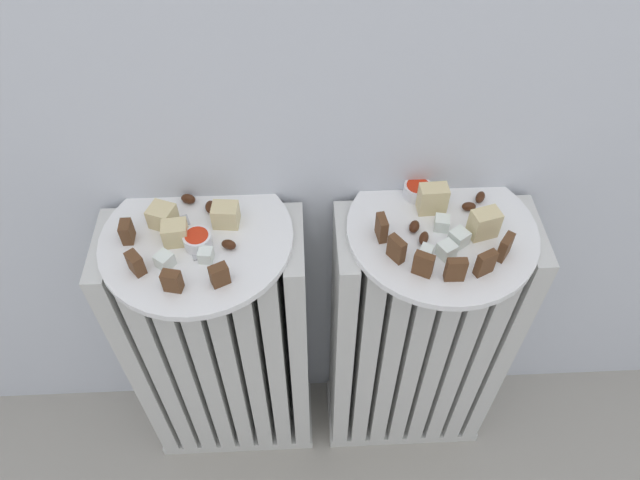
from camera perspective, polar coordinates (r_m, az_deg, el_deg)
The scene contains 35 objects.
radiator_left at distance 1.24m, azimuth -9.34°, elevation -10.56°, with size 0.35×0.16×0.68m.
radiator_right at distance 1.25m, azimuth 9.25°, elevation -9.85°, with size 0.35×0.16×0.68m.
plate_left at distance 0.96m, azimuth -11.90°, elevation 0.15°, with size 0.31×0.31×0.01m, color white.
plate_right at distance 0.97m, azimuth 11.75°, elevation 0.94°, with size 0.31×0.31×0.01m, color white.
dark_cake_slice_left_0 at distance 0.96m, azimuth -18.29°, elevation 0.77°, with size 0.03×0.02×0.04m, color #56351E.
dark_cake_slice_left_1 at distance 0.92m, azimuth -17.51°, elevation -2.17°, with size 0.03×0.02×0.04m, color #56351E.
dark_cake_slice_left_2 at distance 0.88m, azimuth -14.20°, elevation -3.89°, with size 0.03×0.02×0.04m, color #56351E.
dark_cake_slice_left_3 at distance 0.87m, azimuth -9.76°, elevation -3.38°, with size 0.03×0.02×0.04m, color #56351E.
marble_cake_slice_left_0 at distance 0.94m, azimuth -13.91°, elevation 0.66°, with size 0.04×0.03×0.04m, color beige.
marble_cake_slice_left_1 at distance 0.95m, azimuth -9.18°, elevation 2.43°, with size 0.04×0.03×0.04m, color beige.
marble_cake_slice_left_2 at distance 0.97m, azimuth -15.09°, elevation 2.26°, with size 0.04×0.04×0.04m, color beige.
turkish_delight_left_0 at distance 0.92m, azimuth -14.90°, elevation -1.92°, with size 0.02×0.02×0.02m, color white.
turkish_delight_left_1 at distance 0.91m, azimuth -11.06°, elevation -1.46°, with size 0.02×0.02×0.02m, color white.
medjool_date_left_0 at distance 1.00m, azimuth -12.70°, elevation 3.92°, with size 0.02×0.02×0.02m, color #3D1E0F.
medjool_date_left_1 at distance 0.98m, azimuth -10.61°, elevation 3.19°, with size 0.03×0.02×0.01m, color #3D1E0F.
medjool_date_left_2 at distance 0.92m, azimuth -8.87°, elevation -0.45°, with size 0.02×0.01×0.02m, color #3D1E0F.
jam_bowl_left at distance 0.93m, azimuth -11.84°, elevation 0.02°, with size 0.04×0.04×0.02m.
dark_cake_slice_right_0 at distance 0.92m, azimuth 6.01°, elevation 1.19°, with size 0.03×0.01×0.04m, color #56351E.
dark_cake_slice_right_1 at distance 0.90m, azimuth 7.46°, elevation -0.87°, with size 0.03×0.01×0.04m, color #56351E.
dark_cake_slice_right_2 at distance 0.88m, azimuth 10.02°, elevation -2.35°, with size 0.03×0.01×0.04m, color #56351E.
dark_cake_slice_right_3 at distance 0.89m, azimuth 13.07°, elevation -2.83°, with size 0.03×0.01×0.04m, color #56351E.
dark_cake_slice_right_4 at distance 0.90m, azimuth 15.80°, elevation -2.19°, with size 0.03×0.01×0.04m, color #56351E.
dark_cake_slice_right_5 at distance 0.93m, azimuth 17.57°, elevation -0.66°, with size 0.03×0.01×0.04m, color #56351E.
marble_cake_slice_right_0 at distance 0.95m, azimuth 15.69°, elevation 1.54°, with size 0.04×0.03×0.05m, color beige.
marble_cake_slice_right_1 at distance 0.97m, azimuth 10.90°, elevation 3.95°, with size 0.05×0.03×0.05m, color beige.
turkish_delight_right_0 at distance 0.92m, azimuth 10.31°, elevation -1.11°, with size 0.02×0.02×0.02m, color white.
turkish_delight_right_1 at distance 0.94m, azimuth 13.37°, elevation 0.21°, with size 0.03×0.03×0.03m, color white.
turkish_delight_right_2 at distance 0.96m, azimuth 11.78°, elevation 1.62°, with size 0.02×0.02×0.02m, color white.
turkish_delight_right_3 at distance 0.92m, azimuth 12.22°, elevation -0.95°, with size 0.02×0.02×0.02m, color white.
medjool_date_right_0 at distance 1.02m, azimuth 15.33°, elevation 4.05°, with size 0.03×0.01×0.02m, color #3D1E0F.
medjool_date_right_1 at distance 0.93m, azimuth 10.07°, elevation 0.17°, with size 0.03×0.01×0.02m, color #3D1E0F.
medjool_date_right_2 at distance 0.95m, azimuth 9.16°, elevation 1.29°, with size 0.02×0.02×0.02m, color #3D1E0F.
medjool_date_right_3 at distance 1.00m, azimuth 14.29°, elevation 3.18°, with size 0.02×0.02×0.01m, color #3D1E0F.
jam_bowl_right at distance 1.00m, azimuth 9.48°, elevation 4.87°, with size 0.05×0.05×0.02m.
fork at distance 0.96m, azimuth -12.81°, elevation 0.60°, with size 0.05×0.10×0.00m.
Camera 1 is at (-0.03, -0.35, 1.39)m, focal length 32.88 mm.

